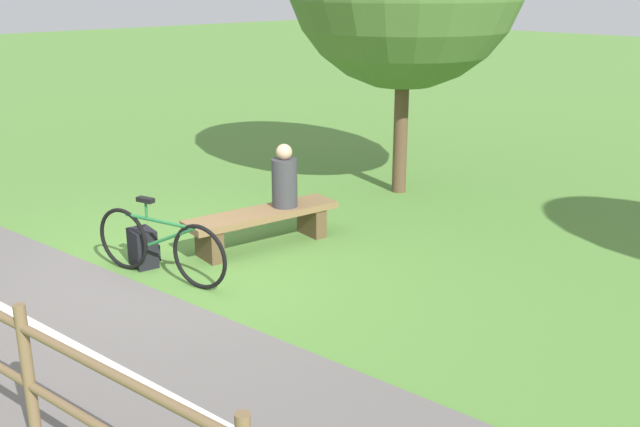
% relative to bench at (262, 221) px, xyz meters
% --- Properties ---
extents(ground_plane, '(80.00, 80.00, 0.00)m').
position_rel_bench_xyz_m(ground_plane, '(1.24, -0.11, -0.32)').
color(ground_plane, '#548438').
extents(bench, '(1.98, 0.76, 0.45)m').
position_rel_bench_xyz_m(bench, '(0.00, 0.00, 0.00)').
color(bench, brown).
rests_on(bench, ground_plane).
extents(person_seated, '(0.35, 0.35, 0.77)m').
position_rel_bench_xyz_m(person_seated, '(-0.32, 0.05, 0.47)').
color(person_seated, '#38383D').
rests_on(person_seated, bench).
extents(bicycle, '(0.48, 1.73, 0.88)m').
position_rel_bench_xyz_m(bicycle, '(1.42, -0.01, 0.05)').
color(bicycle, black).
rests_on(bicycle, ground_plane).
extents(backpack, '(0.32, 0.36, 0.43)m').
position_rel_bench_xyz_m(backpack, '(1.36, -0.46, -0.11)').
color(backpack, black).
rests_on(backpack, ground_plane).
extents(fence_roadside, '(1.47, 11.99, 1.07)m').
position_rel_bench_xyz_m(fence_roadside, '(3.70, 1.93, 0.32)').
color(fence_roadside, brown).
rests_on(fence_roadside, ground_plane).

